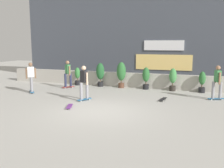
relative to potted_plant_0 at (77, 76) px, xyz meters
name	(u,v)px	position (x,y,z in m)	size (l,w,h in m)	color
ground_plane	(100,111)	(3.87, -5.55, -0.61)	(48.00, 48.00, 0.00)	#B2AFA8
planter_wall	(136,80)	(3.87, 0.45, -0.16)	(18.00, 0.40, 0.90)	#B2ADA3
building_backdrop	(149,37)	(3.87, 4.45, 2.63)	(20.00, 2.08, 6.50)	#424751
potted_plant_0	(77,76)	(0.00, 0.00, 0.00)	(0.36, 0.36, 1.18)	black
potted_plant_1	(100,73)	(1.63, 0.00, 0.27)	(0.52, 0.52, 1.51)	black
potted_plant_2	(121,73)	(3.04, 0.00, 0.33)	(0.56, 0.56, 1.60)	brown
potted_plant_3	(146,77)	(4.60, 0.00, 0.13)	(0.43, 0.43, 1.33)	black
potted_plant_4	(173,78)	(6.18, 0.00, 0.13)	(0.43, 0.43, 1.32)	#2D2823
potted_plant_5	(202,82)	(7.79, 0.00, 0.02)	(0.37, 0.37, 1.20)	black
skater_by_wall_left	(84,81)	(2.42, -4.01, 0.33)	(0.53, 0.81, 1.70)	#266699
skater_mid_plaza	(31,76)	(-1.24, -3.19, 0.33)	(0.67, 0.74, 1.70)	#266699
skater_foreground	(68,73)	(-0.06, -1.16, 0.33)	(0.61, 0.78, 1.70)	maroon
skater_far_right	(217,81)	(8.48, -1.70, 0.33)	(0.82, 0.53, 1.70)	#266699
skateboard_near_camera	(70,106)	(2.41, -5.45, -0.55)	(0.47, 0.82, 0.08)	#72338C
skateboard_aside	(163,99)	(6.03, -2.67, -0.55)	(0.32, 0.82, 0.08)	black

